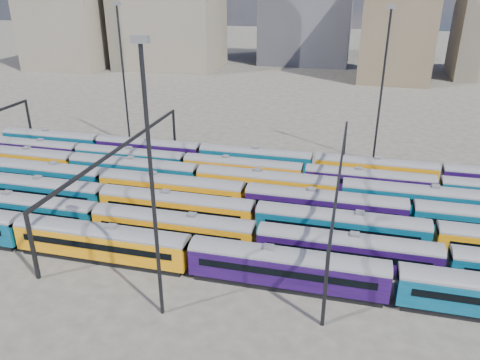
% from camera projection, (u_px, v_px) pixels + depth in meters
% --- Properties ---
extents(ground, '(500.00, 500.00, 0.00)m').
position_uv_depth(ground, '(260.00, 214.00, 63.24)').
color(ground, '#403B36').
rests_on(ground, ground).
extents(rake_0, '(124.76, 3.04, 5.12)m').
position_uv_depth(rake_0, '(190.00, 251.00, 49.85)').
color(rake_0, black).
rests_on(rake_0, ground).
extents(rake_1, '(120.34, 2.94, 4.94)m').
position_uv_depth(rake_1, '(257.00, 236.00, 52.96)').
color(rake_1, black).
rests_on(rake_1, ground).
extents(rake_2, '(103.04, 3.02, 5.08)m').
position_uv_depth(rake_2, '(341.00, 224.00, 55.34)').
color(rake_2, black).
rests_on(rake_2, ground).
extents(rake_3, '(146.98, 3.07, 5.17)m').
position_uv_depth(rake_3, '(325.00, 203.00, 60.28)').
color(rake_3, black).
rests_on(rake_3, ground).
extents(rake_4, '(123.24, 3.01, 5.06)m').
position_uv_depth(rake_4, '(340.00, 189.00, 64.37)').
color(rake_4, black).
rests_on(rake_4, ground).
extents(rake_5, '(113.23, 2.76, 4.64)m').
position_uv_depth(rake_5, '(185.00, 162.00, 74.35)').
color(rake_5, black).
rests_on(rake_5, ground).
extents(rake_6, '(113.20, 2.76, 4.64)m').
position_uv_depth(rake_6, '(314.00, 162.00, 74.38)').
color(rake_6, black).
rests_on(rake_6, ground).
extents(gantry_1, '(0.35, 40.35, 8.03)m').
position_uv_depth(gantry_1, '(120.00, 155.00, 64.96)').
color(gantry_1, black).
rests_on(gantry_1, ground).
extents(gantry_2, '(0.35, 40.35, 8.03)m').
position_uv_depth(gantry_2, '(340.00, 175.00, 58.30)').
color(gantry_2, black).
rests_on(gantry_2, ground).
extents(mast_1, '(1.40, 0.50, 25.60)m').
position_uv_depth(mast_1, '(123.00, 71.00, 83.86)').
color(mast_1, black).
rests_on(mast_1, ground).
extents(mast_2, '(1.40, 0.50, 25.60)m').
position_uv_depth(mast_2, '(152.00, 179.00, 39.20)').
color(mast_2, black).
rests_on(mast_2, ground).
extents(mast_3, '(1.40, 0.50, 25.60)m').
position_uv_depth(mast_3, '(383.00, 81.00, 75.65)').
color(mast_3, black).
rests_on(mast_3, ground).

